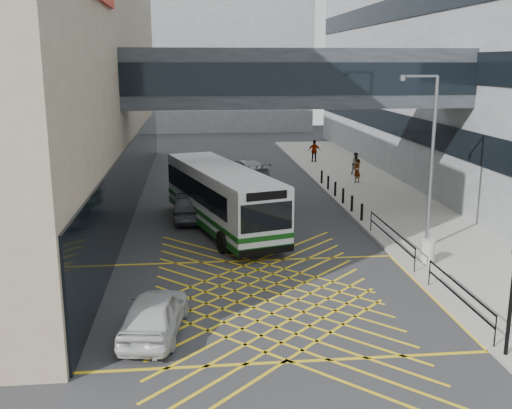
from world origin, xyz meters
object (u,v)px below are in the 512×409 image
object	(u,v)px
litter_bin	(428,252)
pedestrian_a	(357,171)
street_lamp	(429,152)
pedestrian_b	(356,164)
car_silver	(244,169)
car_white	(154,313)
car_dark	(191,206)
bus	(221,196)
pedestrian_c	(314,151)

from	to	relation	value
litter_bin	pedestrian_a	xyz separation A→B (m)	(1.68, 17.10, 0.33)
street_lamp	pedestrian_b	size ratio (longest dim) A/B	4.66
car_silver	pedestrian_b	world-z (taller)	pedestrian_b
car_white	street_lamp	bearing A→B (deg)	-138.80
car_dark	car_white	bearing A→B (deg)	86.84
car_silver	litter_bin	bearing A→B (deg)	82.64
car_silver	pedestrian_a	distance (m)	8.15
car_white	car_dark	size ratio (longest dim) A/B	0.94
car_white	car_silver	world-z (taller)	car_silver
car_silver	pedestrian_b	size ratio (longest dim) A/B	3.02
car_dark	bus	bearing A→B (deg)	129.06
bus	litter_bin	bearing A→B (deg)	-56.03
street_lamp	pedestrian_b	world-z (taller)	street_lamp
car_dark	pedestrian_b	distance (m)	16.61
pedestrian_a	pedestrian_c	bearing A→B (deg)	-117.96
pedestrian_a	street_lamp	bearing A→B (deg)	50.74
litter_bin	street_lamp	bearing A→B (deg)	73.46
street_lamp	car_dark	bearing A→B (deg)	148.56
car_white	pedestrian_c	xyz separation A→B (m)	(11.42, 31.41, 0.34)
car_silver	pedestrian_b	distance (m)	8.38
car_white	car_silver	bearing A→B (deg)	-92.85
bus	pedestrian_b	size ratio (longest dim) A/B	7.08
street_lamp	pedestrian_c	distance (m)	24.17
bus	pedestrian_b	world-z (taller)	bus
car_dark	car_silver	bearing A→B (deg)	-107.10
bus	car_white	xyz separation A→B (m)	(-2.67, -12.01, -0.98)
car_silver	pedestrian_b	xyz separation A→B (m)	(8.38, 0.06, 0.21)
bus	car_silver	world-z (taller)	bus
street_lamp	pedestrian_c	size ratio (longest dim) A/B	4.23
pedestrian_b	pedestrian_a	bearing A→B (deg)	-129.87
car_white	pedestrian_c	size ratio (longest dim) A/B	2.51
car_dark	pedestrian_a	world-z (taller)	pedestrian_a
car_white	pedestrian_a	size ratio (longest dim) A/B	2.75
bus	car_white	size ratio (longest dim) A/B	2.56
car_dark	pedestrian_c	world-z (taller)	pedestrian_c
pedestrian_b	litter_bin	bearing A→B (deg)	-122.46
car_dark	pedestrian_c	bearing A→B (deg)	-118.90
car_dark	litter_bin	xyz separation A→B (m)	(9.75, -8.72, -0.10)
litter_bin	pedestrian_c	size ratio (longest dim) A/B	0.54
car_white	pedestrian_c	distance (m)	33.43
pedestrian_a	pedestrian_c	xyz separation A→B (m)	(-1.17, 9.06, 0.08)
car_silver	street_lamp	distance (m)	19.29
bus	pedestrian_b	xyz separation A→B (m)	(10.66, 13.28, -0.72)
pedestrian_c	pedestrian_b	bearing A→B (deg)	115.51
litter_bin	pedestrian_a	size ratio (longest dim) A/B	0.60
car_dark	pedestrian_a	xyz separation A→B (m)	(11.43, 8.37, 0.23)
street_lamp	litter_bin	distance (m)	4.50
bus	car_silver	bearing A→B (deg)	63.51
car_dark	street_lamp	distance (m)	12.83
car_silver	pedestrian_c	world-z (taller)	pedestrian_c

